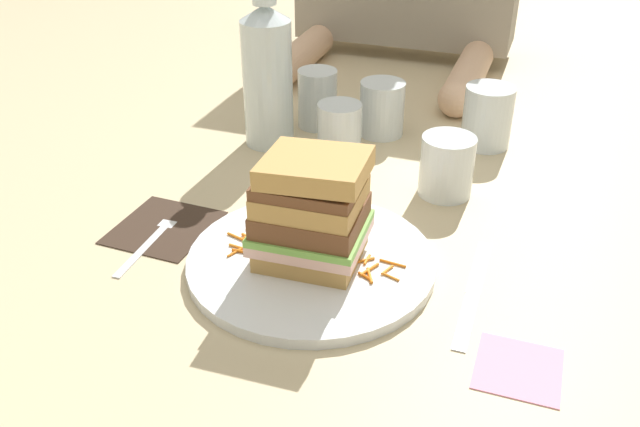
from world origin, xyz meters
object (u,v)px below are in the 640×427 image
at_px(empty_tumbler_3, 339,130).
at_px(water_bottle, 267,74).
at_px(sandwich, 312,210).
at_px(juice_glass, 446,170).
at_px(napkin_pink, 518,368).
at_px(empty_tumbler_2, 318,99).
at_px(empty_tumbler_0, 382,108).
at_px(knife, 473,294).
at_px(empty_tumbler_1, 487,116).
at_px(main_plate, 311,261).
at_px(napkin_dark, 164,227).
at_px(fork, 155,234).

bearing_deg(empty_tumbler_3, water_bottle, 176.93).
xyz_separation_m(sandwich, juice_glass, (0.11, 0.22, -0.04)).
height_order(sandwich, napkin_pink, sandwich).
height_order(empty_tumbler_2, empty_tumbler_3, empty_tumbler_2).
bearing_deg(empty_tumbler_0, knife, -61.40).
bearing_deg(empty_tumbler_1, water_bottle, -162.05).
relative_size(main_plate, knife, 1.41).
bearing_deg(empty_tumbler_1, empty_tumbler_2, -176.34).
relative_size(main_plate, empty_tumbler_3, 3.51).
relative_size(water_bottle, empty_tumbler_1, 2.64).
relative_size(knife, empty_tumbler_3, 2.49).
height_order(main_plate, empty_tumbler_0, empty_tumbler_0).
bearing_deg(empty_tumbler_3, napkin_dark, -117.76).
height_order(main_plate, napkin_dark, main_plate).
bearing_deg(main_plate, sandwich, 21.61).
distance_m(main_plate, empty_tumbler_1, 0.42).
bearing_deg(sandwich, empty_tumbler_2, 108.71).
distance_m(water_bottle, empty_tumbler_2, 0.12).
bearing_deg(napkin_pink, empty_tumbler_1, 101.63).
distance_m(empty_tumbler_0, empty_tumbler_1, 0.16).
height_order(empty_tumbler_0, empty_tumbler_2, empty_tumbler_2).
xyz_separation_m(empty_tumbler_0, empty_tumbler_2, (-0.11, -0.00, 0.00)).
distance_m(sandwich, napkin_dark, 0.21).
xyz_separation_m(knife, water_bottle, (-0.36, 0.28, 0.11)).
height_order(juice_glass, water_bottle, water_bottle).
height_order(fork, knife, fork).
distance_m(napkin_dark, juice_glass, 0.37).
bearing_deg(napkin_pink, knife, 120.35).
xyz_separation_m(fork, empty_tumbler_0, (0.18, 0.38, 0.04)).
bearing_deg(fork, empty_tumbler_0, 65.08).
relative_size(napkin_dark, juice_glass, 1.49).
bearing_deg(empty_tumbler_2, empty_tumbler_0, 2.28).
distance_m(main_plate, juice_glass, 0.25).
distance_m(napkin_dark, empty_tumbler_3, 0.30).
height_order(main_plate, empty_tumbler_2, empty_tumbler_2).
height_order(empty_tumbler_1, napkin_pink, empty_tumbler_1).
xyz_separation_m(juice_glass, water_bottle, (-0.28, 0.07, 0.07)).
distance_m(main_plate, water_bottle, 0.35).
bearing_deg(empty_tumbler_0, empty_tumbler_3, -112.12).
height_order(juice_glass, empty_tumbler_1, empty_tumbler_1).
bearing_deg(juice_glass, empty_tumbler_3, 159.33).
xyz_separation_m(sandwich, empty_tumbler_3, (-0.06, 0.28, -0.03)).
distance_m(fork, empty_tumbler_2, 0.39).
xyz_separation_m(main_plate, empty_tumbler_0, (-0.02, 0.38, 0.04)).
relative_size(main_plate, empty_tumbler_0, 3.31).
distance_m(sandwich, fork, 0.21).
distance_m(main_plate, fork, 0.20).
height_order(sandwich, knife, sandwich).
bearing_deg(empty_tumbler_2, knife, -50.03).
relative_size(juice_glass, empty_tumbler_0, 0.97).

